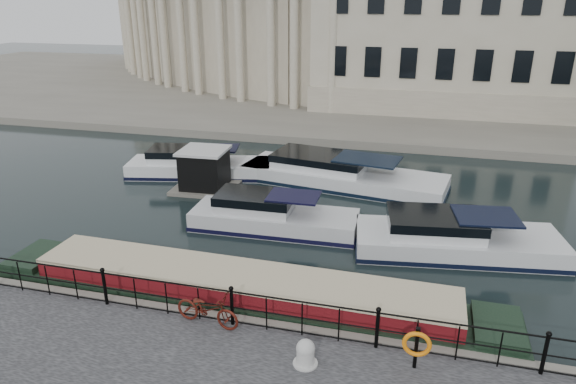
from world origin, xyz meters
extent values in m
plane|color=black|center=(0.00, 0.00, 0.00)|extent=(160.00, 160.00, 0.00)
cube|color=#6B665B|center=(0.00, 39.00, 0.28)|extent=(120.00, 42.00, 0.55)
cylinder|color=black|center=(-4.00, -2.25, 1.10)|extent=(0.10, 0.10, 1.10)
sphere|color=black|center=(-4.00, -2.25, 1.70)|extent=(0.14, 0.14, 0.14)
cylinder|color=black|center=(0.00, -2.25, 1.10)|extent=(0.10, 0.10, 1.10)
sphere|color=black|center=(0.00, -2.25, 1.70)|extent=(0.14, 0.14, 0.14)
cylinder|color=black|center=(4.00, -2.25, 1.10)|extent=(0.10, 0.10, 1.10)
sphere|color=black|center=(4.00, -2.25, 1.70)|extent=(0.14, 0.14, 0.14)
cylinder|color=black|center=(8.00, -2.25, 1.10)|extent=(0.10, 0.10, 1.10)
sphere|color=black|center=(8.00, -2.25, 1.70)|extent=(0.14, 0.14, 0.14)
cylinder|color=black|center=(0.00, -2.25, 1.60)|extent=(24.00, 0.05, 0.05)
cylinder|color=black|center=(0.00, -2.25, 1.10)|extent=(24.00, 0.04, 0.04)
cylinder|color=black|center=(0.00, -2.25, 0.63)|extent=(24.00, 0.04, 0.04)
cube|color=#ADA38C|center=(6.00, 33.00, 7.55)|extent=(20.00, 14.00, 14.00)
cube|color=#9E937F|center=(6.00, 33.00, 1.55)|extent=(20.30, 14.30, 2.00)
cube|color=#ADA38C|center=(-3.33, 29.02, 6.05)|extent=(5.73, 4.06, 11.00)
cylinder|color=#ADA38C|center=(-2.28, 26.16, 5.45)|extent=(0.70, 0.70, 9.80)
cylinder|color=#ADA38C|center=(-5.49, 26.87, 5.45)|extent=(0.70, 0.70, 9.80)
cube|color=#ADA38C|center=(-8.29, 30.44, 6.05)|extent=(5.90, 4.56, 11.00)
cylinder|color=#ADA38C|center=(-7.59, 27.47, 5.45)|extent=(0.70, 0.70, 9.80)
cylinder|color=#ADA38C|center=(-10.69, 28.56, 5.45)|extent=(0.70, 0.70, 9.80)
cube|color=#ADA38C|center=(-13.04, 32.44, 6.05)|extent=(5.99, 4.99, 11.00)
cylinder|color=#ADA38C|center=(-12.70, 29.41, 5.45)|extent=(0.70, 0.70, 9.80)
cylinder|color=#ADA38C|center=(-15.65, 30.87, 5.45)|extent=(0.70, 0.70, 9.80)
cube|color=#ADA38C|center=(-17.52, 35.00, 6.05)|extent=(5.99, 5.36, 11.00)
cylinder|color=#ADA38C|center=(-17.55, 31.95, 5.45)|extent=(0.70, 0.70, 9.80)
cylinder|color=#ADA38C|center=(-20.30, 33.75, 5.45)|extent=(0.70, 0.70, 9.80)
cube|color=#ADA38C|center=(-21.66, 38.07, 6.05)|extent=(5.91, 5.64, 11.00)
cylinder|color=#ADA38C|center=(-22.05, 35.05, 5.45)|extent=(0.70, 0.70, 9.80)
cylinder|color=#ADA38C|center=(-24.57, 37.16, 5.45)|extent=(0.70, 0.70, 9.80)
cube|color=#ADA38C|center=(-25.40, 41.62, 6.05)|extent=(5.74, 5.85, 11.00)
cylinder|color=#ADA38C|center=(-26.15, 38.67, 5.45)|extent=(0.70, 0.70, 9.80)
cylinder|color=#ADA38C|center=(-28.40, 41.06, 5.45)|extent=(0.70, 0.70, 9.80)
cube|color=#ADA38C|center=(-28.69, 45.59, 6.05)|extent=(5.49, 5.97, 11.00)
cylinder|color=#ADA38C|center=(-29.79, 42.75, 5.45)|extent=(0.70, 0.70, 9.80)
cylinder|color=#ADA38C|center=(-31.73, 45.40, 5.45)|extent=(0.70, 0.70, 9.80)
cube|color=#ADA38C|center=(-31.48, 49.93, 6.05)|extent=(5.16, 6.00, 11.00)
cylinder|color=#ADA38C|center=(-32.92, 47.24, 5.45)|extent=(0.70, 0.70, 9.80)
cylinder|color=#ADA38C|center=(-34.53, 50.10, 5.45)|extent=(0.70, 0.70, 9.80)
cube|color=#ADA38C|center=(-33.74, 54.56, 6.05)|extent=(4.76, 5.95, 11.00)
cylinder|color=#ADA38C|center=(-35.48, 52.07, 5.45)|extent=(0.70, 0.70, 9.80)
cylinder|color=#ADA38C|center=(-36.74, 55.10, 5.45)|extent=(0.70, 0.70, 9.80)
imported|color=#4E160E|center=(-0.66, -2.43, 1.06)|extent=(2.01, 0.94, 1.02)
cylinder|color=#B8B7B4|center=(2.35, -3.37, 0.79)|extent=(0.45, 0.45, 0.47)
sphere|color=#B8B7B4|center=(2.35, -3.37, 1.02)|extent=(0.47, 0.47, 0.47)
cylinder|color=#B8B7B4|center=(2.35, -3.37, 0.57)|extent=(0.63, 0.63, 0.04)
cylinder|color=black|center=(5.00, -2.80, 1.11)|extent=(0.09, 0.09, 1.12)
cube|color=black|center=(5.00, -2.80, 1.67)|extent=(0.11, 0.11, 0.07)
torus|color=orange|center=(5.00, -2.88, 1.30)|extent=(0.71, 0.11, 0.71)
cube|color=black|center=(-0.37, -0.59, 0.10)|extent=(16.67, 2.49, 1.00)
cube|color=maroon|center=(-0.37, -0.59, 0.75)|extent=(13.33, 2.10, 0.78)
cube|color=#C4B48E|center=(-0.37, -0.59, 1.15)|extent=(13.33, 2.17, 0.11)
cube|color=#6B665B|center=(-5.61, 8.88, 0.05)|extent=(3.20, 2.72, 0.26)
cube|color=black|center=(-5.61, 8.88, 1.10)|extent=(2.15, 2.15, 1.84)
cube|color=silver|center=(-5.61, 8.88, 2.05)|extent=(2.37, 2.37, 0.12)
cube|color=silver|center=(-0.93, 5.23, 0.20)|extent=(6.96, 2.45, 1.20)
cube|color=black|center=(-0.93, 5.23, 0.12)|extent=(7.03, 2.48, 0.18)
cube|color=silver|center=(-1.76, 5.20, 1.05)|extent=(3.16, 1.94, 0.90)
cube|color=black|center=(-0.11, 5.25, 1.55)|extent=(2.11, 1.64, 0.08)
cube|color=silver|center=(6.38, 4.96, 0.20)|extent=(7.91, 3.81, 1.20)
cube|color=black|center=(6.38, 4.96, 0.12)|extent=(7.99, 3.85, 0.18)
cube|color=silver|center=(5.48, 4.84, 1.05)|extent=(3.70, 2.73, 0.90)
cube|color=black|center=(7.29, 5.09, 1.55)|extent=(2.53, 2.24, 0.08)
cube|color=white|center=(-6.75, 10.88, 0.20)|extent=(8.01, 3.90, 1.20)
cube|color=black|center=(-6.75, 10.88, 0.12)|extent=(8.09, 3.94, 0.18)
cube|color=white|center=(-7.66, 10.69, 1.05)|extent=(3.78, 2.60, 0.90)
cube|color=black|center=(-5.85, 11.08, 1.55)|extent=(2.60, 2.09, 0.08)
cube|color=silver|center=(1.00, 11.28, 0.20)|extent=(10.75, 4.73, 1.20)
cube|color=black|center=(1.00, 11.28, 0.12)|extent=(10.86, 4.78, 0.18)
cube|color=silver|center=(-0.23, 11.48, 1.05)|extent=(5.02, 3.27, 0.90)
cube|color=black|center=(2.23, 11.09, 1.55)|extent=(3.42, 2.65, 0.08)
camera|label=1|loc=(4.57, -13.60, 9.18)|focal=32.00mm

